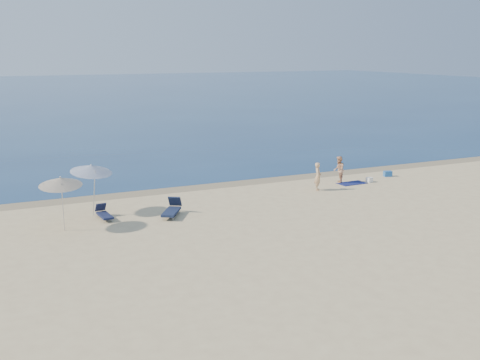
# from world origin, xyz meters

# --- Properties ---
(sea) EXTENTS (240.00, 160.00, 0.01)m
(sea) POSITION_xyz_m (0.00, 100.00, 0.00)
(sea) COLOR navy
(sea) RESTS_ON ground
(wet_sand_strip) EXTENTS (240.00, 1.60, 0.00)m
(wet_sand_strip) POSITION_xyz_m (0.00, 19.40, 0.00)
(wet_sand_strip) COLOR #847254
(wet_sand_strip) RESTS_ON ground
(person_left) EXTENTS (0.63, 0.70, 1.61)m
(person_left) POSITION_xyz_m (2.13, 15.78, 0.80)
(person_left) COLOR tan
(person_left) RESTS_ON ground
(person_right) EXTENTS (0.96, 1.00, 1.63)m
(person_right) POSITION_xyz_m (4.30, 16.88, 0.82)
(person_right) COLOR tan
(person_right) RESTS_ON ground
(beach_towel) EXTENTS (1.74, 1.02, 0.03)m
(beach_towel) POSITION_xyz_m (4.95, 16.41, 0.01)
(beach_towel) COLOR #0E1449
(beach_towel) RESTS_ON ground
(white_bag) EXTENTS (0.39, 0.35, 0.29)m
(white_bag) POSITION_xyz_m (6.13, 16.27, 0.15)
(white_bag) COLOR white
(white_bag) RESTS_ON ground
(blue_cooler) EXTENTS (0.56, 0.46, 0.35)m
(blue_cooler) POSITION_xyz_m (8.21, 17.14, 0.17)
(blue_cooler) COLOR #1F5CAB
(blue_cooler) RESTS_ON ground
(umbrella_near) EXTENTS (2.60, 2.61, 2.64)m
(umbrella_near) POSITION_xyz_m (-10.54, 16.16, 2.26)
(umbrella_near) COLOR silver
(umbrella_near) RESTS_ON ground
(umbrella_far) EXTENTS (2.25, 2.27, 2.55)m
(umbrella_far) POSITION_xyz_m (-12.31, 14.08, 2.20)
(umbrella_far) COLOR silver
(umbrella_far) RESTS_ON ground
(lounger_left) EXTENTS (0.58, 1.54, 0.67)m
(lounger_left) POSITION_xyz_m (-10.27, 15.04, 0.24)
(lounger_left) COLOR #151B3C
(lounger_left) RESTS_ON ground
(lounger_right) EXTENTS (1.52, 1.91, 0.83)m
(lounger_right) POSITION_xyz_m (-7.18, 14.17, 0.30)
(lounger_right) COLOR #151F3B
(lounger_right) RESTS_ON ground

